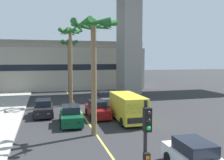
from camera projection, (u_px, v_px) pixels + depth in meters
name	position (u px, v px, depth m)	size (l,w,h in m)	color
lane_stripe_center	(84.00, 117.00, 23.41)	(0.14, 56.00, 0.01)	#DBCC4C
pier_building_backdrop	(64.00, 66.00, 45.11)	(28.35, 8.04, 8.52)	#BCB29E
car_queue_front	(105.00, 99.00, 29.44)	(1.91, 4.14, 1.56)	#4C5156
car_queue_second	(71.00, 116.00, 20.67)	(1.95, 4.16, 1.56)	#0C4728
car_queue_third	(44.00, 108.00, 23.71)	(1.89, 4.13, 1.56)	black
car_queue_fourth	(195.00, 158.00, 11.85)	(1.93, 4.15, 1.56)	white
car_queue_fifth	(98.00, 110.00, 23.14)	(1.88, 4.12, 1.56)	maroon
delivery_van	(128.00, 107.00, 21.49)	(2.24, 5.29, 2.36)	yellow
traffic_light_median_near	(146.00, 146.00, 7.87)	(0.24, 0.37, 4.20)	black
palm_tree_near_median	(71.00, 44.00, 28.42)	(2.85, 2.84, 9.09)	brown
palm_tree_mid_median	(69.00, 53.00, 35.53)	(2.64, 2.71, 8.27)	brown
palm_tree_far_median	(93.00, 41.00, 17.19)	(3.35, 3.41, 8.32)	brown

